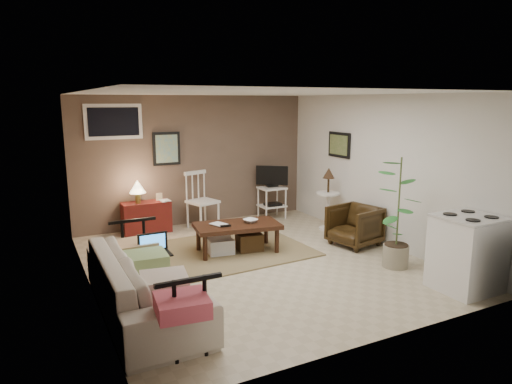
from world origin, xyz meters
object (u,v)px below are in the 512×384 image
side_table (328,191)px  stove (467,253)px  red_console (146,214)px  armchair (355,224)px  tv_stand (272,191)px  spindle_chair (202,202)px  sofa (144,273)px  potted_plant (398,209)px  coffee_table (237,236)px

side_table → stove: 3.01m
red_console → armchair: bearing=-38.5°
tv_stand → stove: 4.17m
tv_stand → side_table: size_ratio=0.93×
red_console → spindle_chair: size_ratio=0.92×
red_console → stove: (2.91, -4.28, 0.14)m
spindle_chair → sofa: bearing=-121.0°
potted_plant → armchair: bearing=83.9°
tv_stand → sofa: bearing=-137.5°
side_table → coffee_table: bearing=-167.4°
side_table → stove: bearing=-91.6°
red_console → side_table: bearing=-23.2°
spindle_chair → side_table: 2.30m
coffee_table → sofa: bearing=-141.8°
sofa → spindle_chair: size_ratio=2.24×
sofa → side_table: side_table is taller
tv_stand → armchair: size_ratio=1.48×
coffee_table → armchair: size_ratio=1.92×
armchair → potted_plant: 1.16m
red_console → tv_stand: (2.48, -0.13, 0.23)m
tv_stand → stove: tv_stand is taller
stove → side_table: bearing=88.4°
spindle_chair → stove: size_ratio=1.10×
sofa → stove: stove is taller
coffee_table → armchair: bearing=-15.6°
sofa → spindle_chair: spindle_chair is taller
spindle_chair → stove: 4.55m
coffee_table → stove: size_ratio=1.44×
armchair → stove: 2.03m
tv_stand → side_table: side_table is taller
spindle_chair → stove: bearing=-65.3°
sofa → stove: 3.86m
stove → red_console: bearing=124.2°
tv_stand → side_table: bearing=-66.2°
tv_stand → armchair: tv_stand is taller
coffee_table → tv_stand: tv_stand is taller
armchair → spindle_chair: bearing=-150.2°
coffee_table → stove: bearing=-52.8°
spindle_chair → armchair: (1.82, -2.10, -0.13)m
coffee_table → side_table: (2.02, 0.45, 0.43)m
side_table → armchair: (-0.17, -0.97, -0.34)m
coffee_table → tv_stand: size_ratio=1.30×
red_console → sofa: bearing=-103.9°
sofa → armchair: 3.69m
coffee_table → red_console: 1.99m
sofa → coffee_table: bearing=-51.8°
potted_plant → coffee_table: bearing=138.0°
red_console → side_table: (2.99, -1.28, 0.37)m
coffee_table → spindle_chair: bearing=88.9°
tv_stand → armchair: bearing=-80.9°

